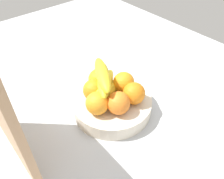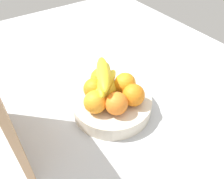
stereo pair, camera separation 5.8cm
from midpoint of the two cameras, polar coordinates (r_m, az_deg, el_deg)
name	(u,v)px [view 2 (the right image)]	position (r cm, az deg, el deg)	size (l,w,h in cm)	color
ground_plane	(106,114)	(77.21, 0.64, -6.22)	(180.00, 140.00, 3.00)	#B6B9BD
fruit_bowl	(112,104)	(74.84, 2.23, -3.78)	(25.72, 25.72, 4.95)	beige
orange_front_left	(133,95)	(69.84, 7.78, -1.48)	(6.98, 6.98, 6.98)	orange
orange_front_right	(125,83)	(73.69, 5.54, 1.48)	(6.98, 6.98, 6.98)	orange
orange_center	(101,78)	(75.34, -0.61, 2.76)	(6.98, 6.98, 6.98)	orange
orange_back_left	(94,89)	(71.36, -2.12, 0.09)	(6.98, 6.98, 6.98)	orange
orange_back_right	(95,102)	(67.06, -1.72, -3.25)	(6.98, 6.98, 6.98)	orange
orange_top_stack	(116,104)	(66.72, 3.56, -3.63)	(6.98, 6.98, 6.98)	orange
banana_bunch	(105,83)	(70.82, 0.55, 1.68)	(16.85, 17.46, 10.60)	yellow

